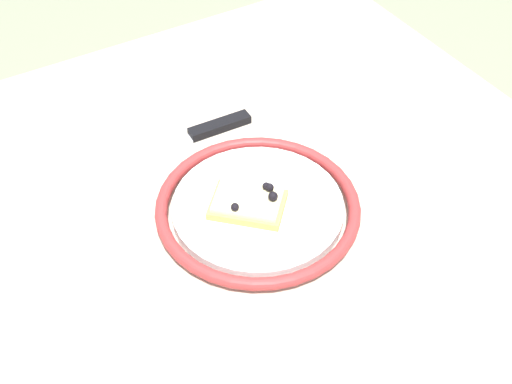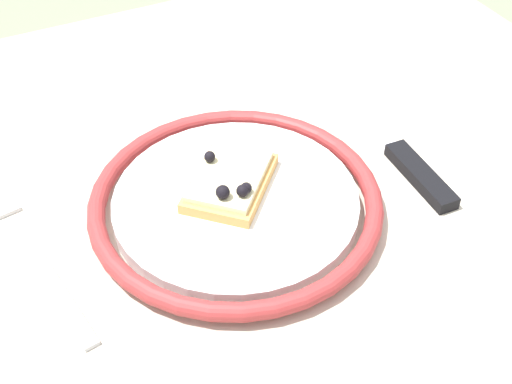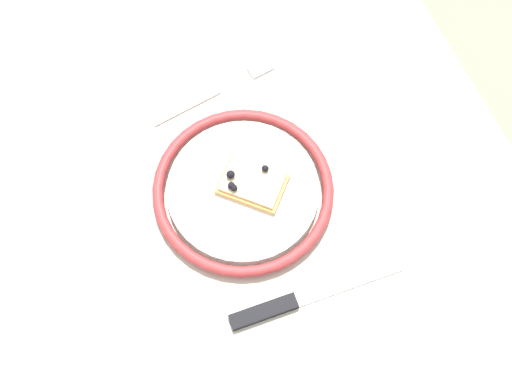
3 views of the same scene
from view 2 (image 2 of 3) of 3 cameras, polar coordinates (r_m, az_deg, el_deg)
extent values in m
cube|color=#BCB29E|center=(0.58, -2.50, -4.97)|extent=(0.92, 0.82, 0.03)
cylinder|color=#4C4742|center=(1.20, 8.56, 0.47)|extent=(0.05, 0.05, 0.72)
cylinder|color=white|center=(0.58, -1.69, -1.04)|extent=(0.21, 0.21, 0.02)
torus|color=maroon|center=(0.58, -1.70, -0.74)|extent=(0.25, 0.25, 0.02)
cube|color=tan|center=(0.58, -2.18, 0.77)|extent=(0.10, 0.11, 0.01)
cube|color=beige|center=(0.58, -2.20, 1.36)|extent=(0.09, 0.09, 0.01)
sphere|color=black|center=(0.55, -2.79, -0.01)|extent=(0.01, 0.01, 0.01)
sphere|color=black|center=(0.55, -2.79, -0.08)|extent=(0.01, 0.01, 0.01)
sphere|color=black|center=(0.56, -0.82, 0.35)|extent=(0.01, 0.01, 0.01)
sphere|color=black|center=(0.55, -1.14, 0.11)|extent=(0.01, 0.01, 0.01)
sphere|color=black|center=(0.59, -3.88, 2.96)|extent=(0.01, 0.01, 0.01)
cube|color=silver|center=(0.71, 8.13, 6.96)|extent=(0.02, 0.15, 0.00)
cube|color=black|center=(0.63, 13.56, 1.34)|extent=(0.02, 0.09, 0.01)
cube|color=silver|center=(0.54, -15.93, -8.45)|extent=(0.03, 0.11, 0.00)
cube|color=silver|center=(0.63, -20.46, -0.82)|extent=(0.03, 0.04, 0.00)
camera|label=1|loc=(0.76, -69.61, 36.63)|focal=46.92mm
camera|label=3|loc=(0.71, 81.43, 62.04)|focal=45.88mm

